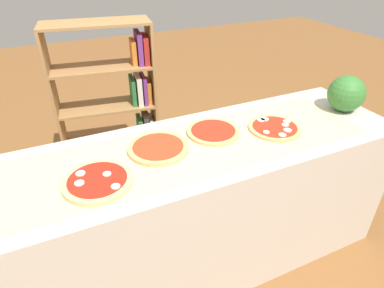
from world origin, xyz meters
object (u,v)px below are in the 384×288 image
object	(u,v)px
pizza_plain_1	(158,148)
pizza_plain_2	(213,131)
bookshelf	(120,108)
pizza_mozzarella_3	(275,128)
watermelon	(346,94)
pizza_mozzarella_0	(98,181)

from	to	relation	value
pizza_plain_1	pizza_plain_2	distance (m)	0.34
pizza_plain_2	bookshelf	world-z (taller)	bookshelf
pizza_plain_1	pizza_mozzarella_3	bearing A→B (deg)	-6.45
pizza_plain_2	bookshelf	size ratio (longest dim) A/B	0.23
pizza_mozzarella_3	watermelon	distance (m)	0.55
pizza_plain_1	pizza_plain_2	world-z (taller)	pizza_plain_1
pizza_plain_2	pizza_mozzarella_3	bearing A→B (deg)	-17.98
pizza_plain_1	pizza_mozzarella_3	distance (m)	0.68
pizza_mozzarella_0	pizza_plain_1	size ratio (longest dim) A/B	0.99
watermelon	bookshelf	bearing A→B (deg)	135.11
pizza_plain_2	watermelon	size ratio (longest dim) A/B	1.32
pizza_mozzarella_3	pizza_mozzarella_0	bearing A→B (deg)	-175.96
pizza_plain_1	bookshelf	distance (m)	1.14
pizza_plain_1	pizza_plain_2	xyz separation A→B (m)	(0.34, 0.03, -0.00)
bookshelf	pizza_mozzarella_0	bearing A→B (deg)	-107.30
pizza_plain_2	pizza_mozzarella_3	size ratio (longest dim) A/B	1.00
pizza_mozzarella_0	pizza_plain_2	bearing A→B (deg)	15.02
pizza_mozzarella_0	watermelon	xyz separation A→B (m)	(1.55, 0.10, 0.10)
pizza_plain_1	bookshelf	size ratio (longest dim) A/B	0.24
pizza_mozzarella_3	pizza_plain_1	bearing A→B (deg)	173.55
pizza_mozzarella_3	watermelon	world-z (taller)	watermelon
pizza_mozzarella_0	pizza_plain_1	world-z (taller)	pizza_mozzarella_0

